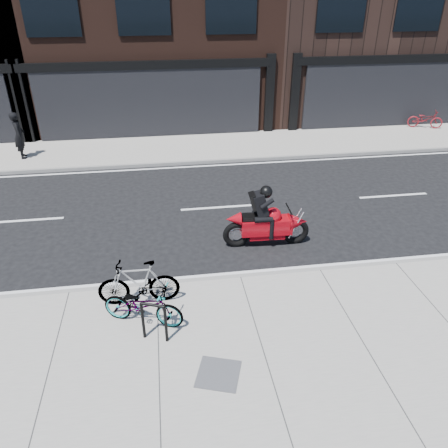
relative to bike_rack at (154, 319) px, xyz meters
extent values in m
plane|color=black|center=(2.05, 3.79, -0.65)|extent=(120.00, 120.00, 0.00)
cube|color=gray|center=(2.05, -1.21, -0.59)|extent=(60.00, 6.00, 0.13)
cube|color=gray|center=(2.05, 11.54, -0.59)|extent=(60.00, 3.50, 0.13)
cylinder|color=black|center=(-0.22, 0.08, -0.09)|extent=(0.06, 0.06, 0.86)
cylinder|color=black|center=(0.22, -0.08, -0.09)|extent=(0.06, 0.06, 0.86)
cylinder|color=black|center=(0.00, 0.00, 0.34)|extent=(0.46, 0.23, 0.06)
imported|color=gray|center=(-0.22, 0.53, -0.07)|extent=(1.82, 1.19, 0.90)
imported|color=gray|center=(-0.32, 1.19, 0.01)|extent=(1.78, 0.54, 1.06)
torus|color=black|center=(3.84, 3.34, -0.29)|extent=(0.76, 0.19, 0.75)
torus|color=black|center=(2.23, 3.41, -0.29)|extent=(0.76, 0.19, 0.75)
cube|color=#990710|center=(3.02, 3.37, -0.06)|extent=(1.39, 0.49, 0.43)
cone|color=#990710|center=(3.89, 3.34, 0.01)|extent=(0.53, 0.52, 0.50)
sphere|color=#990710|center=(3.19, 3.37, 0.24)|extent=(0.46, 0.46, 0.46)
cube|color=black|center=(2.68, 3.39, 0.22)|extent=(0.64, 0.35, 0.14)
cylinder|color=silver|center=(2.40, 3.61, -0.31)|extent=(0.63, 0.13, 0.10)
cube|color=black|center=(2.84, 3.38, 0.61)|extent=(0.46, 0.43, 0.67)
cube|color=black|center=(2.66, 3.39, 0.70)|extent=(0.28, 0.35, 0.46)
sphere|color=black|center=(2.98, 3.38, 0.95)|extent=(0.33, 0.33, 0.33)
imported|color=black|center=(-5.16, 11.16, 0.39)|extent=(0.59, 0.75, 1.83)
imported|color=maroon|center=(13.09, 12.59, -0.10)|extent=(1.69, 1.10, 0.84)
cube|color=#434345|center=(1.11, -1.07, -0.51)|extent=(0.95, 0.95, 0.02)
camera|label=1|loc=(0.39, -6.61, 5.70)|focal=35.00mm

